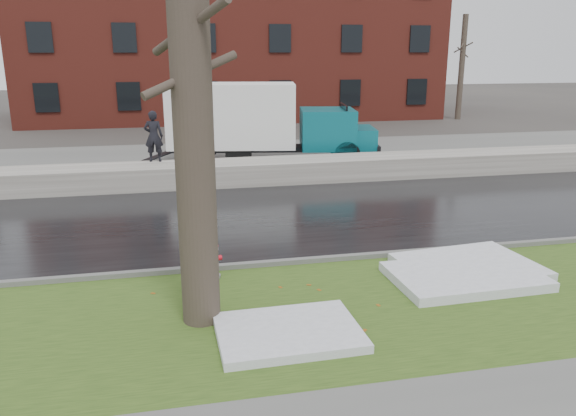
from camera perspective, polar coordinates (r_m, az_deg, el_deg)
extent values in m
plane|color=#47423D|center=(10.89, 2.10, -7.71)|extent=(120.00, 120.00, 0.00)
cube|color=#2D4617|center=(9.79, 3.90, -10.44)|extent=(60.00, 4.50, 0.04)
cube|color=black|center=(15.03, -2.05, -0.96)|extent=(60.00, 7.00, 0.03)
cube|color=slate|center=(23.22, -5.71, 4.95)|extent=(60.00, 9.00, 0.03)
cube|color=slate|center=(11.76, 0.92, -5.50)|extent=(60.00, 0.15, 0.14)
cube|color=#BBB5AA|center=(18.97, -4.27, 3.65)|extent=(60.00, 1.60, 0.75)
cube|color=maroon|center=(39.94, -5.81, 16.62)|extent=(26.00, 12.00, 10.00)
cylinder|color=brown|center=(35.88, -18.14, 13.26)|extent=(0.36, 0.36, 6.50)
cylinder|color=brown|center=(35.86, -18.27, 14.77)|extent=(0.84, 1.62, 0.73)
cylinder|color=brown|center=(35.87, -18.40, 16.20)|extent=(1.08, 1.26, 0.66)
cylinder|color=brown|center=(35.87, -18.19, 13.82)|extent=(1.40, 0.61, 0.63)
cylinder|color=brown|center=(38.43, 17.22, 13.45)|extent=(0.36, 0.36, 6.50)
cylinder|color=brown|center=(38.41, 17.34, 14.86)|extent=(0.84, 1.62, 0.73)
cylinder|color=brown|center=(38.42, 17.45, 16.20)|extent=(1.08, 1.26, 0.66)
cylinder|color=brown|center=(38.42, 17.27, 13.97)|extent=(1.40, 0.61, 0.63)
cylinder|color=gray|center=(11.04, -7.67, -5.45)|extent=(0.25, 0.25, 0.65)
ellipsoid|color=red|center=(10.93, -7.73, -3.86)|extent=(0.30, 0.30, 0.15)
cylinder|color=red|center=(10.90, -7.75, -3.44)|extent=(0.06, 0.06, 0.05)
cylinder|color=red|center=(10.99, -8.36, -5.23)|extent=(0.11, 0.12, 0.10)
cylinder|color=red|center=(11.06, -7.01, -5.04)|extent=(0.11, 0.12, 0.10)
cylinder|color=gray|center=(11.14, -7.88, -4.91)|extent=(0.15, 0.12, 0.13)
cylinder|color=brown|center=(8.57, -9.80, 12.47)|extent=(0.68, 0.68, 7.67)
cylinder|color=brown|center=(8.57, -10.05, 17.60)|extent=(1.11, 1.68, 0.80)
cylinder|color=brown|center=(8.57, -9.84, 13.21)|extent=(1.48, 0.83, 0.69)
cube|color=black|center=(22.38, -2.61, 6.08)|extent=(7.25, 2.13, 0.20)
cube|color=white|center=(22.24, -5.71, 9.36)|extent=(5.18, 3.05, 2.43)
cube|color=#0C6471|center=(22.38, 4.01, 8.05)|extent=(2.41, 2.48, 1.53)
cube|color=#0C6471|center=(22.61, 7.31, 7.11)|extent=(1.41, 2.14, 0.81)
cube|color=black|center=(22.39, 5.66, 9.40)|extent=(0.38, 1.79, 0.81)
cube|color=black|center=(22.85, -13.09, 5.15)|extent=(1.70, 1.33, 0.60)
cylinder|color=black|center=(21.67, 6.01, 5.45)|extent=(1.02, 0.44, 0.99)
cylinder|color=black|center=(23.52, 5.38, 6.28)|extent=(1.02, 0.44, 0.99)
cylinder|color=black|center=(21.49, -5.04, 5.39)|extent=(1.02, 0.44, 0.99)
cylinder|color=black|center=(23.35, -4.81, 6.23)|extent=(1.02, 0.44, 0.99)
cylinder|color=black|center=(21.61, -8.87, 5.32)|extent=(1.02, 0.44, 0.99)
cylinder|color=black|center=(23.46, -8.35, 6.16)|extent=(1.02, 0.44, 0.99)
imported|color=black|center=(19.19, -13.49, 7.10)|extent=(0.67, 0.49, 1.69)
cube|color=white|center=(11.96, 17.90, -5.69)|extent=(2.79, 2.25, 0.16)
cube|color=white|center=(8.92, 0.05, -12.51)|extent=(2.23, 1.64, 0.14)
cube|color=white|center=(11.41, 17.52, -6.64)|extent=(2.85, 1.88, 0.18)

